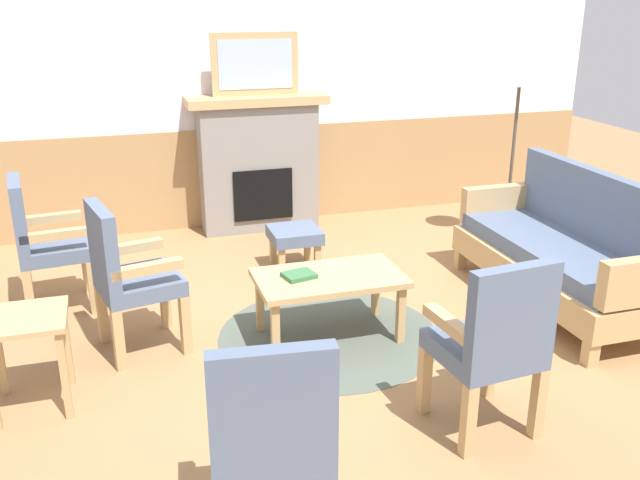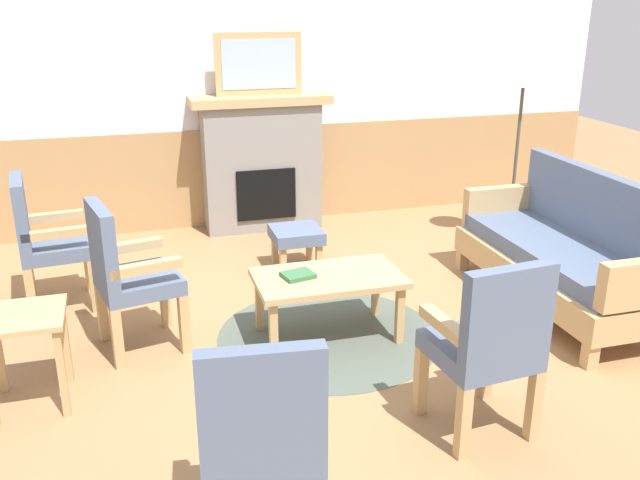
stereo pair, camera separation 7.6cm
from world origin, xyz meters
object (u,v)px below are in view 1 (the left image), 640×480
Objects in this scene: book_on_table at (299,275)px; armchair_by_window_left at (42,239)px; armchair_near_fireplace at (127,272)px; couch at (562,253)px; armchair_front_left at (270,433)px; framed_picture at (255,64)px; floor_lamp_by_couch at (520,82)px; footstool at (295,237)px; armchair_front_center at (493,339)px; coffee_table at (329,283)px; fireplace at (258,162)px; side_table at (26,336)px.

book_on_table is 1.89m from armchair_by_window_left.
couch is at bearing -3.66° from armchair_near_fireplace.
book_on_table is at bearing 179.20° from couch.
armchair_front_left is at bearing -69.42° from armchair_by_window_left.
framed_picture is 0.48× the size of floor_lamp_by_couch.
couch reaches higher than footstool.
armchair_front_left is 1.32m from armchair_front_center.
coffee_table is at bearing -6.89° from book_on_table.
floor_lamp_by_couch reaches higher than fireplace.
coffee_table is at bearing -94.29° from footstool.
armchair_front_center is (0.37, -2.46, 0.25)m from footstool.
armchair_by_window_left is at bearing 110.58° from armchair_front_left.
armchair_front_center is 2.47m from side_table.
armchair_front_center reaches higher than footstool.
floor_lamp_by_couch reaches higher than couch.
framed_picture is 0.82× the size of armchair_by_window_left.
couch and armchair_front_left have the same top height.
framed_picture reaches higher than floor_lamp_by_couch.
armchair_front_center is (0.41, -3.63, -0.11)m from fireplace.
floor_lamp_by_couch is (2.04, 0.10, 1.17)m from footstool.
floor_lamp_by_couch is (0.36, 1.30, 1.05)m from couch.
fireplace reaches higher than armchair_front_left.
side_table is 0.33× the size of floor_lamp_by_couch.
armchair_front_center reaches higher than side_table.
footstool is (0.29, 1.18, -0.17)m from book_on_table.
couch is 1.88× the size of coffee_table.
side_table is 4.38m from floor_lamp_by_couch.
armchair_front_left reaches higher than coffee_table.
side_table is at bearing -157.84° from floor_lamp_by_couch.
book_on_table is 1.65m from side_table.
footstool is 0.24× the size of floor_lamp_by_couch.
coffee_table is (-0.05, -2.37, -1.17)m from framed_picture.
side_table is (-1.02, 1.38, -0.10)m from armchair_front_left.
framed_picture is 2.52m from armchair_by_window_left.
footstool is at bearing 36.79° from armchair_near_fireplace.
footstool is at bearing 98.50° from armchair_front_center.
fireplace is 1.33× the size of armchair_front_left.
floor_lamp_by_couch is (3.39, 1.11, 0.91)m from armchair_near_fireplace.
side_table is (-1.82, -0.31, 0.05)m from coffee_table.
armchair_front_center is (-1.32, -1.25, 0.14)m from couch.
armchair_near_fireplace reaches higher than footstool.
framed_picture reaches higher than armchair_by_window_left.
coffee_table is (-0.05, -2.37, -0.27)m from fireplace.
armchair_near_fireplace is at bearing 171.39° from coffee_table.
book_on_table is at bearing -96.09° from framed_picture.
armchair_front_center is at bearing -83.62° from fireplace.
armchair_near_fireplace is at bearing -143.21° from footstool.
couch is 3.60m from side_table.
armchair_near_fireplace is (-1.35, -1.01, 0.25)m from footstool.
side_table is at bearing -124.88° from fireplace.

